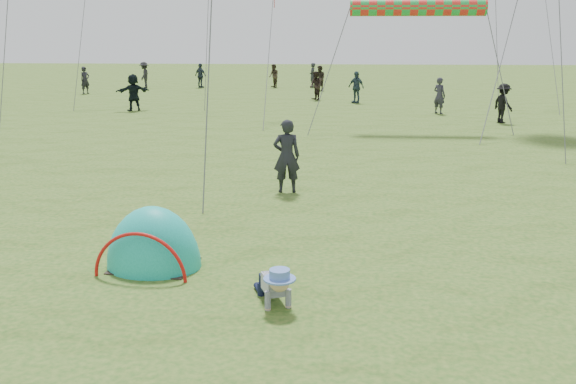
{
  "coord_description": "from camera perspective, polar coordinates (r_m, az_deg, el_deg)",
  "views": [
    {
      "loc": [
        1.87,
        -8.62,
        3.69
      ],
      "look_at": [
        1.1,
        2.16,
        1.0
      ],
      "focal_mm": 40.0,
      "sensor_mm": 36.0,
      "label": 1
    }
  ],
  "objects": [
    {
      "name": "crowd_person_5",
      "position": [
        32.23,
        -13.58,
        8.6
      ],
      "size": [
        1.66,
        1.34,
        1.77
      ],
      "primitive_type": "imported",
      "rotation": [
        0.0,
        0.0,
        3.72
      ],
      "color": "black",
      "rests_on": "ground"
    },
    {
      "name": "crowd_person_7",
      "position": [
        42.48,
        2.85,
        10.07
      ],
      "size": [
        0.96,
        0.99,
        1.61
      ],
      "primitive_type": "imported",
      "rotation": [
        0.0,
        0.0,
        5.34
      ],
      "color": "#2A231F",
      "rests_on": "ground"
    },
    {
      "name": "popup_tent",
      "position": [
        10.72,
        -11.8,
        -6.47
      ],
      "size": [
        1.68,
        1.44,
        2.0
      ],
      "primitive_type": "ellipsoid",
      "rotation": [
        0.0,
        0.0,
        -0.11
      ],
      "color": "#109E8E",
      "rests_on": "ground"
    },
    {
      "name": "crowd_person_13",
      "position": [
        36.38,
        2.48,
        9.42
      ],
      "size": [
        0.91,
        0.98,
        1.6
      ],
      "primitive_type": "imported",
      "rotation": [
        0.0,
        0.0,
        5.23
      ],
      "color": "black",
      "rests_on": "ground"
    },
    {
      "name": "crawling_toddler",
      "position": [
        8.98,
        -1.15,
        -8.16
      ],
      "size": [
        0.81,
        0.95,
        0.62
      ],
      "primitive_type": null,
      "rotation": [
        0.0,
        0.0,
        0.36
      ],
      "color": "black",
      "rests_on": "ground"
    },
    {
      "name": "crowd_person_3",
      "position": [
        45.58,
        -12.65,
        10.12
      ],
      "size": [
        0.71,
        1.17,
        1.76
      ],
      "primitive_type": "imported",
      "rotation": [
        0.0,
        0.0,
        4.76
      ],
      "color": "black",
      "rests_on": "ground"
    },
    {
      "name": "standing_adult",
      "position": [
        15.09,
        -0.12,
        3.21
      ],
      "size": [
        0.69,
        0.5,
        1.74
      ],
      "primitive_type": "imported",
      "rotation": [
        0.0,
        0.0,
        3.29
      ],
      "color": "black",
      "rests_on": "ground"
    },
    {
      "name": "crowd_person_12",
      "position": [
        42.12,
        -17.59,
        9.45
      ],
      "size": [
        0.68,
        0.72,
        1.66
      ],
      "primitive_type": "imported",
      "rotation": [
        0.0,
        0.0,
        0.94
      ],
      "color": "black",
      "rests_on": "ground"
    },
    {
      "name": "crowd_person_1",
      "position": [
        44.87,
        -1.27,
        10.29
      ],
      "size": [
        0.89,
        0.97,
        1.6
      ],
      "primitive_type": "imported",
      "rotation": [
        0.0,
        0.0,
        5.19
      ],
      "color": "#392D23",
      "rests_on": "ground"
    },
    {
      "name": "rainbow_tube_kite",
      "position": [
        25.73,
        11.45,
        15.78
      ],
      "size": [
        5.1,
        0.64,
        0.64
      ],
      "primitive_type": "cylinder",
      "rotation": [
        0.0,
        1.57,
        0.0
      ],
      "color": "red"
    },
    {
      "name": "ground",
      "position": [
        9.56,
        -7.62,
        -8.86
      ],
      "size": [
        140.0,
        140.0,
        0.0
      ],
      "primitive_type": "plane",
      "color": "#234F18"
    },
    {
      "name": "crowd_person_8",
      "position": [
        35.07,
        6.07,
        9.25
      ],
      "size": [
        1.03,
        0.95,
        1.69
      ],
      "primitive_type": "imported",
      "rotation": [
        0.0,
        0.0,
        5.6
      ],
      "color": "#2C404C",
      "rests_on": "ground"
    },
    {
      "name": "crowd_person_0",
      "position": [
        31.0,
        13.3,
        8.34
      ],
      "size": [
        0.72,
        0.72,
        1.68
      ],
      "primitive_type": "imported",
      "rotation": [
        0.0,
        0.0,
        2.36
      ],
      "color": "#2A2936",
      "rests_on": "ground"
    },
    {
      "name": "crowd_person_6",
      "position": [
        44.99,
        2.19,
        10.34
      ],
      "size": [
        0.4,
        0.61,
        1.67
      ],
      "primitive_type": "imported",
      "rotation": [
        0.0,
        0.0,
        4.72
      ],
      "color": "#25262C",
      "rests_on": "ground"
    },
    {
      "name": "crowd_person_14",
      "position": [
        45.08,
        -7.78,
        10.22
      ],
      "size": [
        1.03,
        0.88,
        1.65
      ],
      "primitive_type": "imported",
      "rotation": [
        0.0,
        0.0,
        2.55
      ],
      "color": "#27313E",
      "rests_on": "ground"
    },
    {
      "name": "crowd_person_15",
      "position": [
        28.51,
        18.58,
        7.48
      ],
      "size": [
        0.98,
        1.21,
        1.64
      ],
      "primitive_type": "imported",
      "rotation": [
        0.0,
        0.0,
        1.99
      ],
      "color": "black",
      "rests_on": "ground"
    }
  ]
}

